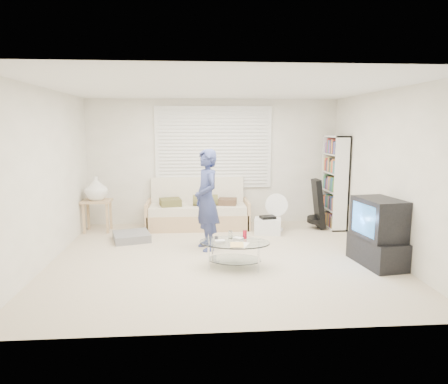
{
  "coord_description": "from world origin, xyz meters",
  "views": [
    {
      "loc": [
        -0.39,
        -5.8,
        1.94
      ],
      "look_at": [
        0.07,
        0.3,
        0.95
      ],
      "focal_mm": 32.0,
      "sensor_mm": 36.0,
      "label": 1
    }
  ],
  "objects": [
    {
      "name": "window_blinds",
      "position": [
        0.0,
        2.2,
        1.55
      ],
      "size": [
        2.32,
        0.08,
        1.62
      ],
      "color": "silver",
      "rests_on": "ground"
    },
    {
      "name": "coffee_table",
      "position": [
        0.16,
        -0.44,
        0.29
      ],
      "size": [
        1.08,
        0.79,
        0.49
      ],
      "color": "silver",
      "rests_on": "ground"
    },
    {
      "name": "tv_unit",
      "position": [
        2.2,
        -0.49,
        0.47
      ],
      "size": [
        0.59,
        0.94,
        0.96
      ],
      "color": "black",
      "rests_on": "ground"
    },
    {
      "name": "bookshelf",
      "position": [
        2.32,
        1.69,
        0.9
      ],
      "size": [
        0.28,
        0.75,
        1.79
      ],
      "color": "white",
      "rests_on": "ground"
    },
    {
      "name": "storage_bin",
      "position": [
        0.95,
        1.29,
        0.15
      ],
      "size": [
        0.53,
        0.42,
        0.33
      ],
      "color": "white",
      "rests_on": "ground"
    },
    {
      "name": "side_table",
      "position": [
        -2.22,
        1.7,
        0.78
      ],
      "size": [
        0.53,
        0.43,
        1.05
      ],
      "color": "tan",
      "rests_on": "ground"
    },
    {
      "name": "grey_floor_pillow",
      "position": [
        -1.49,
        1.03,
        0.07
      ],
      "size": [
        0.74,
        0.74,
        0.13
      ],
      "primitive_type": "cube",
      "rotation": [
        0.0,
        0.0,
        0.28
      ],
      "color": "gray",
      "rests_on": "ground"
    },
    {
      "name": "ground",
      "position": [
        0.0,
        0.0,
        0.0
      ],
      "size": [
        5.0,
        5.0,
        0.0
      ],
      "primitive_type": "plane",
      "color": "#BFAC94",
      "rests_on": "ground"
    },
    {
      "name": "standing_person",
      "position": [
        -0.2,
        0.44,
        0.81
      ],
      "size": [
        0.55,
        0.68,
        1.61
      ],
      "primitive_type": "imported",
      "rotation": [
        0.0,
        0.0,
        -1.25
      ],
      "color": "navy",
      "rests_on": "ground"
    },
    {
      "name": "futon_sofa",
      "position": [
        -0.33,
        1.87,
        0.32
      ],
      "size": [
        1.97,
        0.8,
        0.96
      ],
      "color": "tan",
      "rests_on": "ground"
    },
    {
      "name": "guitar_case",
      "position": [
        1.98,
        1.58,
        0.42
      ],
      "size": [
        0.34,
        0.35,
        0.95
      ],
      "color": "black",
      "rests_on": "ground"
    },
    {
      "name": "room_shell",
      "position": [
        0.0,
        0.48,
        1.63
      ],
      "size": [
        5.02,
        4.52,
        2.51
      ],
      "color": "beige",
      "rests_on": "ground"
    },
    {
      "name": "floor_fan",
      "position": [
        1.15,
        1.52,
        0.42
      ],
      "size": [
        0.44,
        0.29,
        0.71
      ],
      "color": "white",
      "rests_on": "ground"
    }
  ]
}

